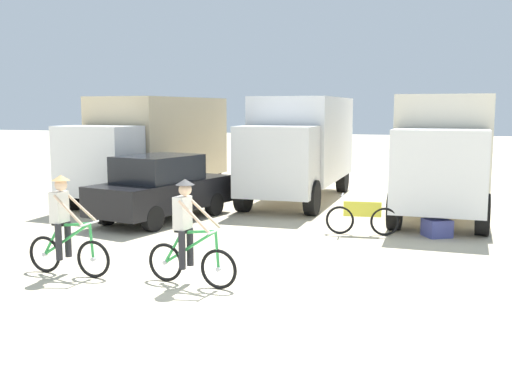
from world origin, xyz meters
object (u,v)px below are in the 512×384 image
bicycle_spare (362,218)px  box_truck_tan_camper (152,143)px  box_truck_cream_rv (444,148)px  cyclist_cowboy_hat (188,236)px  cyclist_orange_shirt (65,229)px  supply_crate (437,228)px  sedan_parked (161,188)px  box_truck_avon_van (300,143)px

bicycle_spare → box_truck_tan_camper: bearing=153.3°
box_truck_cream_rv → cyclist_cowboy_hat: box_truck_cream_rv is taller
cyclist_orange_shirt → box_truck_cream_rv: bearing=53.1°
cyclist_orange_shirt → cyclist_cowboy_hat: same height
cyclist_orange_shirt → cyclist_cowboy_hat: bearing=2.1°
box_truck_tan_camper → supply_crate: bearing=-20.3°
sedan_parked → bicycle_spare: (5.39, -0.29, -0.48)m
box_truck_cream_rv → supply_crate: 3.65m
cyclist_cowboy_hat → cyclist_orange_shirt: bearing=-177.9°
box_truck_tan_camper → sedan_parked: box_truck_tan_camper is taller
box_truck_cream_rv → cyclist_cowboy_hat: 9.55m
box_truck_cream_rv → bicycle_spare: (-1.81, -3.58, -1.48)m
box_truck_tan_camper → bicycle_spare: 8.37m
sedan_parked → bicycle_spare: sedan_parked is taller
supply_crate → cyclist_orange_shirt: bearing=-139.8°
box_truck_avon_van → bicycle_spare: bearing=-61.8°
box_truck_avon_van → box_truck_cream_rv: size_ratio=0.99×
cyclist_orange_shirt → cyclist_cowboy_hat: 2.37m
box_truck_avon_van → cyclist_cowboy_hat: size_ratio=3.72×
sedan_parked → supply_crate: (7.10, 0.04, -0.68)m
bicycle_spare → box_truck_cream_rv: bearing=63.2°
cyclist_orange_shirt → supply_crate: size_ratio=3.26×
cyclist_orange_shirt → bicycle_spare: (4.66, 5.06, -0.45)m
box_truck_avon_van → bicycle_spare: size_ratio=3.92×
box_truck_tan_camper → box_truck_cream_rv: bearing=-0.7°
sedan_parked → cyclist_orange_shirt: 5.40m
box_truck_avon_van → supply_crate: 6.60m
box_truck_tan_camper → supply_crate: size_ratio=12.41×
box_truck_tan_camper → box_truck_avon_van: (4.69, 1.28, 0.00)m
bicycle_spare → sedan_parked: bearing=176.9°
cyclist_cowboy_hat → supply_crate: bearing=52.9°
box_truck_tan_camper → cyclist_cowboy_hat: size_ratio=3.81×
sedan_parked → box_truck_tan_camper: bearing=120.1°
sedan_parked → cyclist_cowboy_hat: cyclist_cowboy_hat is taller
box_truck_tan_camper → cyclist_cowboy_hat: box_truck_tan_camper is taller
box_truck_avon_van → sedan_parked: 5.51m
box_truck_tan_camper → sedan_parked: 4.06m
box_truck_tan_camper → box_truck_avon_van: bearing=15.3°
box_truck_tan_camper → cyclist_orange_shirt: size_ratio=3.81×
box_truck_avon_van → cyclist_orange_shirt: bearing=-101.2°
box_truck_avon_van → box_truck_cream_rv: bearing=-17.3°
cyclist_cowboy_hat → box_truck_avon_van: bearing=92.1°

